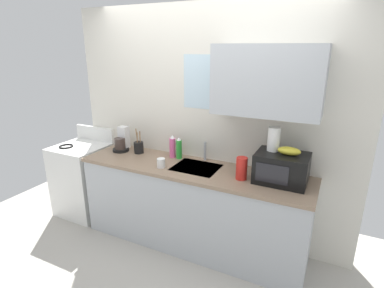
{
  "coord_description": "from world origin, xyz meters",
  "views": [
    {
      "loc": [
        1.27,
        -2.56,
        2.08
      ],
      "look_at": [
        0.0,
        0.0,
        1.15
      ],
      "focal_mm": 28.27,
      "sensor_mm": 36.0,
      "label": 1
    }
  ],
  "objects_px": {
    "banana_bunch": "(289,151)",
    "utensil_crock": "(139,147)",
    "coffee_maker": "(122,142)",
    "mug_white": "(161,163)",
    "dish_soap_bottle_pink": "(173,147)",
    "stove_range": "(84,179)",
    "paper_towel_roll": "(274,139)",
    "microwave": "(281,168)",
    "dish_soap_bottle_green": "(179,148)",
    "cereal_canister": "(242,168)"
  },
  "relations": [
    {
      "from": "paper_towel_roll",
      "to": "cereal_canister",
      "type": "bearing_deg",
      "value": -147.99
    },
    {
      "from": "paper_towel_roll",
      "to": "cereal_canister",
      "type": "height_order",
      "value": "paper_towel_roll"
    },
    {
      "from": "microwave",
      "to": "utensil_crock",
      "type": "bearing_deg",
      "value": 177.48
    },
    {
      "from": "paper_towel_roll",
      "to": "microwave",
      "type": "bearing_deg",
      "value": -27.38
    },
    {
      "from": "cereal_canister",
      "to": "utensil_crock",
      "type": "relative_size",
      "value": 0.72
    },
    {
      "from": "mug_white",
      "to": "utensil_crock",
      "type": "bearing_deg",
      "value": 150.7
    },
    {
      "from": "dish_soap_bottle_pink",
      "to": "coffee_maker",
      "type": "bearing_deg",
      "value": -174.59
    },
    {
      "from": "stove_range",
      "to": "utensil_crock",
      "type": "xyz_separation_m",
      "value": [
        0.81,
        0.12,
        0.51
      ]
    },
    {
      "from": "paper_towel_roll",
      "to": "dish_soap_bottle_pink",
      "type": "height_order",
      "value": "paper_towel_roll"
    },
    {
      "from": "banana_bunch",
      "to": "utensil_crock",
      "type": "xyz_separation_m",
      "value": [
        -1.67,
        0.07,
        -0.23
      ]
    },
    {
      "from": "banana_bunch",
      "to": "paper_towel_roll",
      "type": "distance_m",
      "value": 0.18
    },
    {
      "from": "mug_white",
      "to": "banana_bunch",
      "type": "bearing_deg",
      "value": 8.95
    },
    {
      "from": "dish_soap_bottle_green",
      "to": "mug_white",
      "type": "distance_m",
      "value": 0.32
    },
    {
      "from": "microwave",
      "to": "paper_towel_roll",
      "type": "relative_size",
      "value": 2.09
    },
    {
      "from": "paper_towel_roll",
      "to": "dish_soap_bottle_green",
      "type": "height_order",
      "value": "paper_towel_roll"
    },
    {
      "from": "coffee_maker",
      "to": "mug_white",
      "type": "distance_m",
      "value": 0.74
    },
    {
      "from": "banana_bunch",
      "to": "cereal_canister",
      "type": "height_order",
      "value": "banana_bunch"
    },
    {
      "from": "dish_soap_bottle_green",
      "to": "dish_soap_bottle_pink",
      "type": "relative_size",
      "value": 0.96
    },
    {
      "from": "banana_bunch",
      "to": "cereal_canister",
      "type": "distance_m",
      "value": 0.45
    },
    {
      "from": "dish_soap_bottle_green",
      "to": "dish_soap_bottle_pink",
      "type": "bearing_deg",
      "value": 179.53
    },
    {
      "from": "dish_soap_bottle_pink",
      "to": "stove_range",
      "type": "bearing_deg",
      "value": -172.3
    },
    {
      "from": "dish_soap_bottle_green",
      "to": "mug_white",
      "type": "relative_size",
      "value": 2.56
    },
    {
      "from": "coffee_maker",
      "to": "dish_soap_bottle_green",
      "type": "height_order",
      "value": "coffee_maker"
    },
    {
      "from": "paper_towel_roll",
      "to": "mug_white",
      "type": "height_order",
      "value": "paper_towel_roll"
    },
    {
      "from": "dish_soap_bottle_green",
      "to": "mug_white",
      "type": "xyz_separation_m",
      "value": [
        -0.04,
        -0.31,
        -0.07
      ]
    },
    {
      "from": "banana_bunch",
      "to": "coffee_maker",
      "type": "distance_m",
      "value": 1.91
    },
    {
      "from": "coffee_maker",
      "to": "dish_soap_bottle_green",
      "type": "bearing_deg",
      "value": 4.75
    },
    {
      "from": "banana_bunch",
      "to": "utensil_crock",
      "type": "bearing_deg",
      "value": 177.61
    },
    {
      "from": "mug_white",
      "to": "stove_range",
      "type": "bearing_deg",
      "value": 173.57
    },
    {
      "from": "microwave",
      "to": "mug_white",
      "type": "relative_size",
      "value": 4.84
    },
    {
      "from": "stove_range",
      "to": "banana_bunch",
      "type": "xyz_separation_m",
      "value": [
        2.48,
        0.05,
        0.75
      ]
    },
    {
      "from": "stove_range",
      "to": "mug_white",
      "type": "bearing_deg",
      "value": -6.43
    },
    {
      "from": "coffee_maker",
      "to": "paper_towel_roll",
      "type": "bearing_deg",
      "value": -0.27
    },
    {
      "from": "dish_soap_bottle_pink",
      "to": "mug_white",
      "type": "relative_size",
      "value": 2.68
    },
    {
      "from": "stove_range",
      "to": "dish_soap_bottle_green",
      "type": "xyz_separation_m",
      "value": [
        1.31,
        0.17,
        0.56
      ]
    },
    {
      "from": "stove_range",
      "to": "dish_soap_bottle_green",
      "type": "relative_size",
      "value": 4.44
    },
    {
      "from": "dish_soap_bottle_green",
      "to": "paper_towel_roll",
      "type": "bearing_deg",
      "value": -3.9
    },
    {
      "from": "stove_range",
      "to": "utensil_crock",
      "type": "bearing_deg",
      "value": 8.17
    },
    {
      "from": "dish_soap_bottle_pink",
      "to": "mug_white",
      "type": "bearing_deg",
      "value": -82.28
    },
    {
      "from": "coffee_maker",
      "to": "cereal_canister",
      "type": "height_order",
      "value": "coffee_maker"
    },
    {
      "from": "stove_range",
      "to": "dish_soap_bottle_pink",
      "type": "height_order",
      "value": "dish_soap_bottle_pink"
    },
    {
      "from": "banana_bunch",
      "to": "paper_towel_roll",
      "type": "bearing_deg",
      "value": 161.57
    },
    {
      "from": "banana_bunch",
      "to": "dish_soap_bottle_green",
      "type": "relative_size",
      "value": 0.82
    },
    {
      "from": "microwave",
      "to": "cereal_canister",
      "type": "xyz_separation_m",
      "value": [
        -0.34,
        -0.1,
        -0.03
      ]
    },
    {
      "from": "microwave",
      "to": "coffee_maker",
      "type": "bearing_deg",
      "value": 178.15
    },
    {
      "from": "paper_towel_roll",
      "to": "dish_soap_bottle_green",
      "type": "xyz_separation_m",
      "value": [
        -1.02,
        0.07,
        -0.27
      ]
    },
    {
      "from": "banana_bunch",
      "to": "mug_white",
      "type": "distance_m",
      "value": 1.25
    },
    {
      "from": "dish_soap_bottle_green",
      "to": "cereal_canister",
      "type": "xyz_separation_m",
      "value": [
        0.78,
        -0.22,
        -0.01
      ]
    },
    {
      "from": "paper_towel_roll",
      "to": "coffee_maker",
      "type": "xyz_separation_m",
      "value": [
        -1.75,
        0.01,
        -0.28
      ]
    },
    {
      "from": "stove_range",
      "to": "coffee_maker",
      "type": "bearing_deg",
      "value": 10.24
    }
  ]
}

